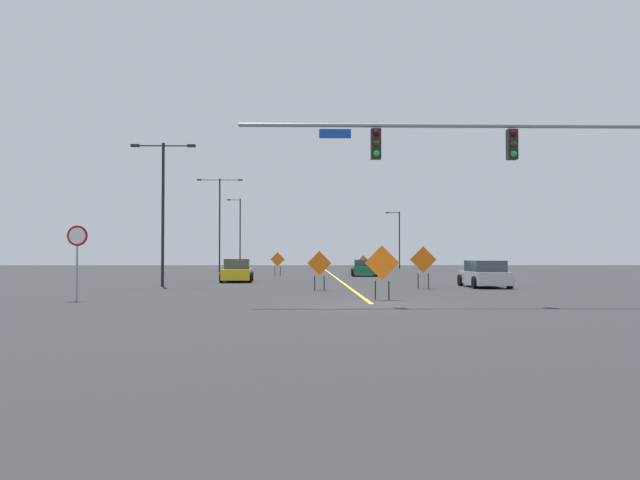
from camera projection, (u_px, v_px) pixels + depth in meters
name	position (u px, v px, depth m)	size (l,w,h in m)	color
ground	(372.00, 304.00, 21.50)	(190.36, 190.36, 0.00)	#2D2D30
road_centre_stripe	(326.00, 270.00, 74.35)	(0.16, 105.76, 0.01)	yellow
traffic_signal_assembly	(507.00, 158.00, 21.72)	(14.30, 0.44, 6.69)	gray
stop_sign	(77.00, 248.00, 23.22)	(0.76, 0.07, 2.78)	gray
street_lamp_far_right	(163.00, 201.00, 34.09)	(3.50, 0.24, 7.82)	black
street_lamp_mid_left	(220.00, 217.00, 66.64)	(4.82, 0.24, 9.93)	black
street_lamp_far_left	(398.00, 237.00, 82.87)	(1.91, 0.24, 7.56)	black
street_lamp_mid_right	(239.00, 231.00, 81.80)	(1.78, 0.24, 9.16)	black
construction_sign_right_shoulder	(363.00, 261.00, 66.96)	(1.15, 0.20, 1.77)	orange
construction_sign_median_far	(278.00, 261.00, 52.87)	(1.20, 0.05, 1.98)	orange
construction_sign_left_lane	(423.00, 262.00, 31.94)	(1.36, 0.06, 2.15)	orange
construction_sign_left_shoulder	(319.00, 265.00, 30.20)	(1.17, 0.16, 1.90)	orange
construction_sign_right_lane	(382.00, 265.00, 23.79)	(1.30, 0.29, 2.05)	orange
car_orange_mid	(380.00, 265.00, 72.17)	(2.15, 4.40, 1.35)	orange
car_green_distant	(364.00, 268.00, 52.16)	(2.23, 4.20, 1.36)	#196B38
car_yellow_approaching	(237.00, 271.00, 40.52)	(2.19, 4.57, 1.47)	gold
car_silver_near	(484.00, 274.00, 33.17)	(2.00, 4.21, 1.42)	#B7BABF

